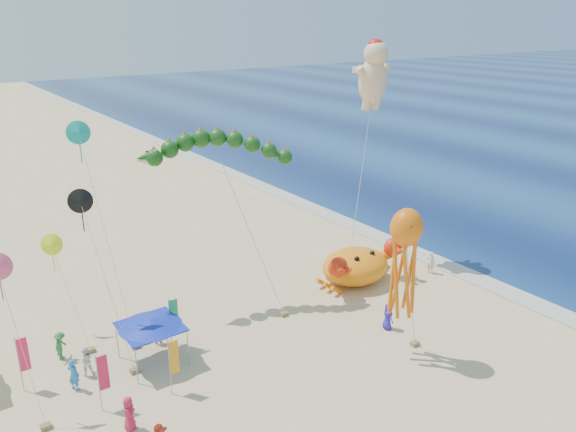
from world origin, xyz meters
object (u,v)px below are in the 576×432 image
object	(u,v)px
crab_inflatable	(356,265)
octopus_kite	(405,254)
dragon_kite	(218,153)
cherub_kite	(374,73)
canopy_blue	(150,323)

from	to	relation	value
crab_inflatable	octopus_kite	bearing A→B (deg)	-116.91
dragon_kite	cherub_kite	world-z (taller)	cherub_kite
crab_inflatable	cherub_kite	xyz separation A→B (m)	(4.15, 3.55, 13.15)
dragon_kite	canopy_blue	world-z (taller)	dragon_kite
cherub_kite	canopy_blue	size ratio (longest dim) A/B	4.80
octopus_kite	dragon_kite	bearing A→B (deg)	112.28
canopy_blue	cherub_kite	bearing A→B (deg)	12.49
crab_inflatable	dragon_kite	world-z (taller)	dragon_kite
dragon_kite	octopus_kite	distance (m)	13.40
cherub_kite	canopy_blue	bearing A→B (deg)	-167.51
crab_inflatable	cherub_kite	distance (m)	14.24
canopy_blue	octopus_kite	bearing A→B (deg)	-32.05
cherub_kite	octopus_kite	xyz separation A→B (m)	(-8.39, -11.90, -8.24)
octopus_kite	canopy_blue	size ratio (longest dim) A/B	2.52
crab_inflatable	canopy_blue	xyz separation A→B (m)	(-16.09, -0.93, 1.09)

